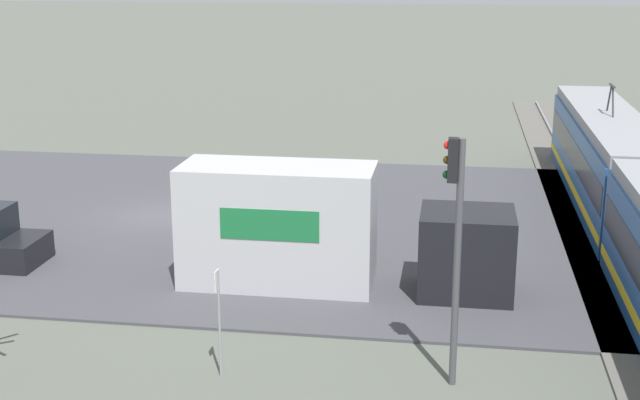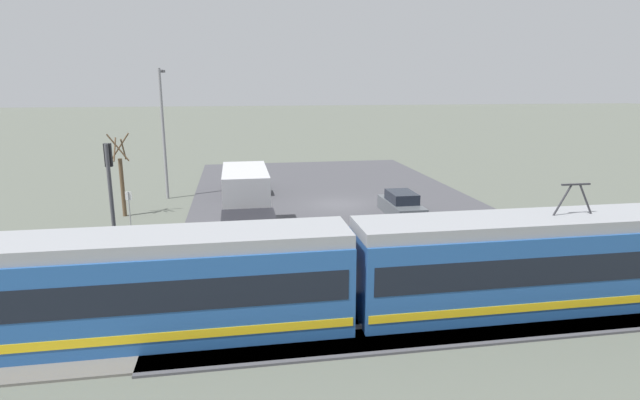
% 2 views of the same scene
% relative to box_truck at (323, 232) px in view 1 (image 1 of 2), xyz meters
% --- Properties ---
extents(ground_plane, '(320.00, 320.00, 0.00)m').
position_rel_box_truck_xyz_m(ground_plane, '(-6.32, -7.02, -1.71)').
color(ground_plane, '#565B51').
extents(road_surface, '(19.71, 37.94, 0.08)m').
position_rel_box_truck_xyz_m(road_surface, '(-6.32, -7.02, -1.67)').
color(road_surface, '#424247').
rests_on(road_surface, ground).
extents(rail_bed, '(59.64, 4.40, 0.22)m').
position_rel_box_truck_xyz_m(rail_bed, '(-6.32, 9.57, -1.66)').
color(rail_bed, '#5B5954').
rests_on(rail_bed, ground).
extents(box_truck, '(2.35, 9.52, 3.53)m').
position_rel_box_truck_xyz_m(box_truck, '(0.00, 0.00, 0.00)').
color(box_truck, black).
rests_on(box_truck, ground).
extents(sedan_car_0, '(1.77, 4.50, 1.47)m').
position_rel_box_truck_xyz_m(sedan_car_0, '(-9.55, -3.61, -1.02)').
color(sedan_car_0, '#4C5156').
rests_on(sedan_car_0, ground).
extents(traffic_light_pole, '(0.28, 0.47, 5.66)m').
position_rel_box_truck_xyz_m(traffic_light_pole, '(5.58, 3.74, 1.93)').
color(traffic_light_pole, '#47474C').
rests_on(traffic_light_pole, ground).
extents(no_parking_sign, '(0.32, 0.08, 2.58)m').
position_rel_box_truck_xyz_m(no_parking_sign, '(6.02, -1.46, -0.15)').
color(no_parking_sign, gray).
rests_on(no_parking_sign, ground).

